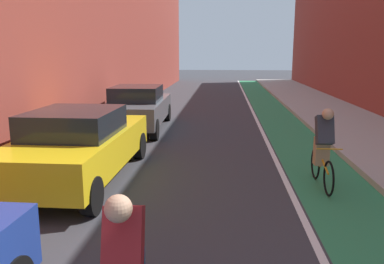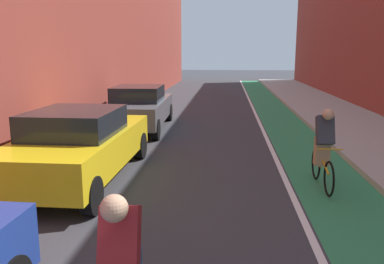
{
  "view_description": "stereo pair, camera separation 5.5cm",
  "coord_description": "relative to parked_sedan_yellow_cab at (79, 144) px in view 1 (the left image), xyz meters",
  "views": [
    {
      "loc": [
        0.5,
        1.98,
        2.66
      ],
      "look_at": [
        -0.08,
        9.24,
        1.19
      ],
      "focal_mm": 37.02,
      "sensor_mm": 36.0,
      "label": 1
    },
    {
      "loc": [
        0.56,
        1.99,
        2.66
      ],
      "look_at": [
        -0.08,
        9.24,
        1.19
      ],
      "focal_mm": 37.02,
      "sensor_mm": 36.0,
      "label": 2
    }
  ],
  "objects": [
    {
      "name": "cyclist_mid",
      "position": [
        4.96,
        0.02,
        0.02
      ],
      "size": [
        0.48,
        1.72,
        1.62
      ],
      "color": "black",
      "rests_on": "ground"
    },
    {
      "name": "lane_divider_stripe",
      "position": [
        4.31,
        9.31,
        -0.79
      ],
      "size": [
        0.12,
        42.17,
        0.0
      ],
      "primitive_type": "cube",
      "color": "white",
      "rests_on": "ground"
    },
    {
      "name": "parked_sedan_yellow_cab",
      "position": [
        0.0,
        0.0,
        0.0
      ],
      "size": [
        1.95,
        4.71,
        1.53
      ],
      "color": "yellow",
      "rests_on": "ground"
    },
    {
      "name": "parked_sedan_gray",
      "position": [
        0.0,
        5.69,
        -0.0
      ],
      "size": [
        1.99,
        4.73,
        1.53
      ],
      "color": "#595B60",
      "rests_on": "ground"
    },
    {
      "name": "ground_plane",
      "position": [
        2.48,
        7.31,
        -0.79
      ],
      "size": [
        92.78,
        92.78,
        0.0
      ],
      "primitive_type": "plane",
      "color": "#38383D"
    },
    {
      "name": "bike_lane_paint",
      "position": [
        5.21,
        9.31,
        -0.79
      ],
      "size": [
        1.6,
        42.17,
        0.0
      ],
      "primitive_type": "cube",
      "color": "#2D8451",
      "rests_on": "ground"
    },
    {
      "name": "sidewalk_right",
      "position": [
        7.67,
        9.31,
        -0.72
      ],
      "size": [
        3.32,
        42.17,
        0.14
      ],
      "primitive_type": "cube",
      "color": "#A8A59E",
      "rests_on": "ground"
    }
  ]
}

